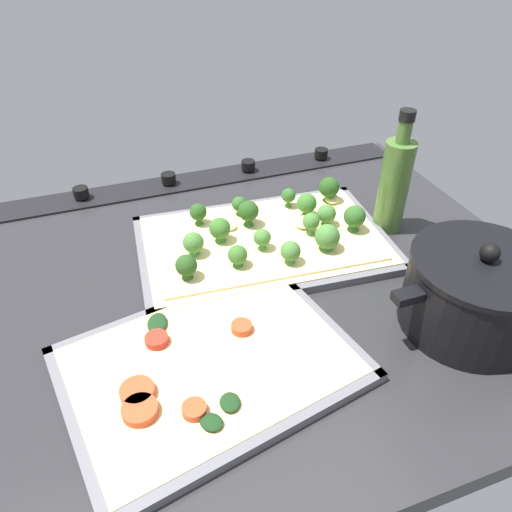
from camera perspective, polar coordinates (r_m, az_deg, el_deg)
ground_plane at (r=73.74cm, az=1.38°, el=-3.37°), size 82.27×72.60×3.00cm
stove_control_panel at (r=98.67cm, az=-5.49°, el=9.32°), size 78.98×7.00×2.60cm
baking_tray_front at (r=78.59cm, az=0.93°, el=1.30°), size 41.73×28.46×1.30cm
broccoli_pizza at (r=77.91cm, az=1.59°, el=2.52°), size 39.16×25.89×5.92cm
baking_tray_back at (r=60.38cm, az=-5.39°, el=-12.81°), size 38.25×31.12×1.30cm
veggie_pizza_back at (r=59.73cm, az=-5.85°, el=-12.59°), size 35.43×28.30×1.90cm
cooking_pot at (r=68.00cm, az=24.45°, el=-3.98°), size 24.94×18.09×13.02cm
oil_bottle at (r=82.33cm, az=16.00°, el=8.24°), size 4.90×4.90×20.67cm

